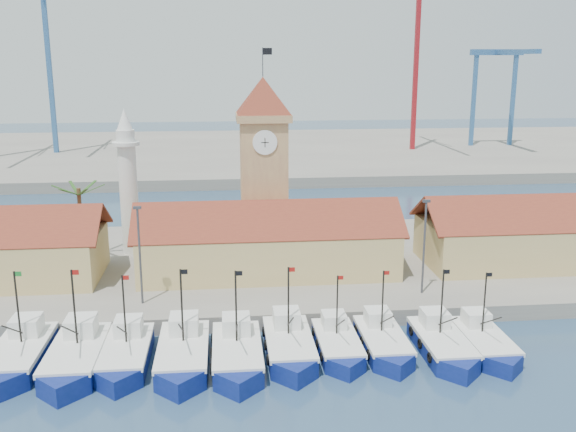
{
  "coord_description": "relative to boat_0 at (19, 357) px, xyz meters",
  "views": [
    {
      "loc": [
        -4.42,
        -43.59,
        23.09
      ],
      "look_at": [
        1.88,
        18.0,
        7.83
      ],
      "focal_mm": 40.0,
      "sensor_mm": 36.0,
      "label": 1
    }
  ],
  "objects": [
    {
      "name": "minaret",
      "position": [
        5.37,
        24.67,
        8.92
      ],
      "size": [
        3.0,
        3.0,
        16.3
      ],
      "color": "silver",
      "rests_on": "quay"
    },
    {
      "name": "boat_1",
      "position": [
        4.41,
        -0.82,
        0.03
      ],
      "size": [
        3.92,
        10.73,
        8.12
      ],
      "color": "navy",
      "rests_on": "ground"
    },
    {
      "name": "clock_tower",
      "position": [
        20.37,
        22.66,
        11.15
      ],
      "size": [
        5.8,
        5.8,
        22.7
      ],
      "color": "tan",
      "rests_on": "quay"
    },
    {
      "name": "crane_red_right",
      "position": [
        60.97,
        99.9,
        27.27
      ],
      "size": [
        1.0,
        36.07,
        46.5
      ],
      "color": "maroon",
      "rests_on": "terminal"
    },
    {
      "name": "boat_4",
      "position": [
        16.67,
        -1.48,
        -0.0
      ],
      "size": [
        3.78,
        10.35,
        7.83
      ],
      "color": "navy",
      "rests_on": "ground"
    },
    {
      "name": "crane_blue_near",
      "position": [
        -22.22,
        103.47,
        24.83
      ],
      "size": [
        1.0,
        31.35,
        42.79
      ],
      "color": "#305F94",
      "rests_on": "terminal"
    },
    {
      "name": "boat_6",
      "position": [
        24.76,
        -0.31,
        -0.12
      ],
      "size": [
        3.25,
        8.9,
        6.74
      ],
      "color": "navy",
      "rests_on": "ground"
    },
    {
      "name": "boat_5",
      "position": [
        20.83,
        -0.41,
        -0.02
      ],
      "size": [
        3.68,
        10.07,
        7.62
      ],
      "color": "navy",
      "rests_on": "ground"
    },
    {
      "name": "lamp_posts",
      "position": [
        20.87,
        8.67,
        5.66
      ],
      "size": [
        80.7,
        0.25,
        9.03
      ],
      "color": "#3F3F44",
      "rests_on": "quay"
    },
    {
      "name": "palm_tree",
      "position": [
        0.37,
        22.67,
        5.43
      ],
      "size": [
        5.6,
        5.03,
        8.39
      ],
      "color": "brown",
      "rests_on": "quay"
    },
    {
      "name": "gantry",
      "position": [
        82.37,
        103.32,
        19.23
      ],
      "size": [
        13.0,
        22.0,
        23.2
      ],
      "color": "#305F94",
      "rests_on": "terminal"
    },
    {
      "name": "hall_center",
      "position": [
        20.37,
        16.67,
        3.17
      ],
      "size": [
        27.04,
        10.13,
        7.61
      ],
      "color": "tan",
      "rests_on": "quay"
    },
    {
      "name": "quay",
      "position": [
        20.37,
        20.67,
        -0.06
      ],
      "size": [
        140.0,
        32.0,
        1.5
      ],
      "primitive_type": "cube",
      "color": "gray",
      "rests_on": "ground"
    },
    {
      "name": "hall_right",
      "position": [
        52.37,
        16.67,
        3.17
      ],
      "size": [
        31.2,
        10.13,
        7.61
      ],
      "color": "tan",
      "rests_on": "quay"
    },
    {
      "name": "terminal",
      "position": [
        20.37,
        106.67,
        0.19
      ],
      "size": [
        240.0,
        80.0,
        2.0
      ],
      "primitive_type": "cube",
      "color": "gray",
      "rests_on": "ground"
    },
    {
      "name": "boat_9",
      "position": [
        36.62,
        -1.19,
        -0.1
      ],
      "size": [
        3.32,
        9.1,
        6.88
      ],
      "color": "navy",
      "rests_on": "ground"
    },
    {
      "name": "boat_7",
      "position": [
        28.48,
        -0.29,
        -0.09
      ],
      "size": [
        3.38,
        9.27,
        7.02
      ],
      "color": "navy",
      "rests_on": "ground"
    },
    {
      "name": "ground",
      "position": [
        20.37,
        -3.33,
        -0.81
      ],
      "size": [
        400.0,
        400.0,
        0.0
      ],
      "primitive_type": "plane",
      "color": "navy",
      "rests_on": "ground"
    },
    {
      "name": "boat_8",
      "position": [
        33.06,
        -1.31,
        -0.06
      ],
      "size": [
        3.52,
        9.66,
        7.31
      ],
      "color": "navy",
      "rests_on": "ground"
    },
    {
      "name": "boat_0",
      "position": [
        0.0,
        0.0,
        0.0
      ],
      "size": [
        3.79,
        10.39,
        7.86
      ],
      "color": "navy",
      "rests_on": "ground"
    },
    {
      "name": "boat_3",
      "position": [
        12.52,
        -1.13,
        0.01
      ],
      "size": [
        3.85,
        10.55,
        7.98
      ],
      "color": "navy",
      "rests_on": "ground"
    },
    {
      "name": "boat_2",
      "position": [
        8.09,
        -0.57,
        -0.04
      ],
      "size": [
        3.6,
        9.85,
        7.45
      ],
      "color": "navy",
      "rests_on": "ground"
    }
  ]
}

